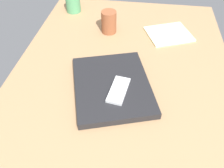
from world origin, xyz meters
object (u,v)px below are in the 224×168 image
Objects in this scene: laptop_closed at (112,86)px; notepad at (169,34)px; cell_phone_on_laptop at (118,90)px; coffee_mug at (73,3)px; pen_cup at (109,22)px.

laptop_closed reaches higher than notepad.
notepad is (35.51, -19.87, -0.83)cm from laptop_closed.
notepad is (38.81, -17.55, -2.58)cm from cell_phone_on_laptop.
laptop_closed is 2.48× the size of cell_phone_on_laptop.
notepad is at bearing -108.14° from coffee_mug.
laptop_closed is at bearing -152.48° from coffee_mug.
coffee_mug is 1.06× the size of pen_cup.
cell_phone_on_laptop is 61.15cm from coffee_mug.
cell_phone_on_laptop is (-3.30, -2.32, 1.75)cm from laptop_closed.
cell_phone_on_laptop reaches higher than notepad.
coffee_mug is at bearing 10.13° from laptop_closed.
pen_cup is at bearing -129.02° from coffee_mug.
cell_phone_on_laptop is 42.67cm from notepad.
pen_cup reaches higher than laptop_closed.
coffee_mug is (50.67, 26.40, 2.88)cm from laptop_closed.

